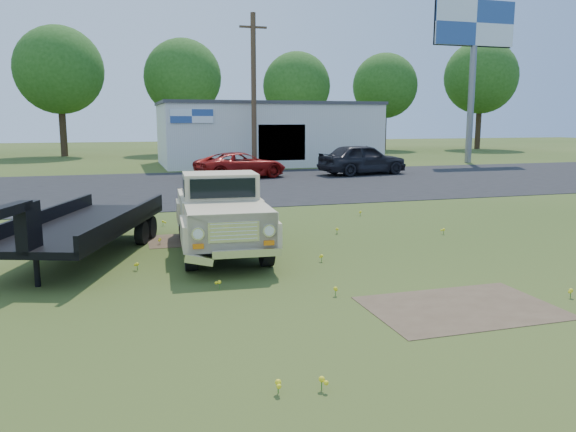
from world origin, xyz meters
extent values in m
plane|color=#304716|center=(0.00, 0.00, 0.00)|extent=(140.00, 140.00, 0.00)
cube|color=black|center=(0.00, 15.00, 0.00)|extent=(90.00, 14.00, 0.02)
cube|color=brown|center=(1.50, -3.00, 0.00)|extent=(3.00, 2.00, 0.01)
cube|color=brown|center=(-2.00, 3.50, 0.00)|extent=(2.20, 1.60, 0.01)
cube|color=silver|center=(6.00, 27.00, 2.00)|extent=(14.00, 8.00, 4.00)
cube|color=#3F3F44|center=(6.00, 27.00, 4.05)|extent=(14.20, 8.20, 0.20)
cube|color=black|center=(6.00, 23.05, 1.60)|extent=(3.00, 0.10, 2.20)
cube|color=white|center=(0.50, 22.95, 3.20)|extent=(2.50, 0.08, 0.80)
cylinder|color=slate|center=(20.00, 24.00, 4.00)|extent=(0.44, 0.44, 8.00)
cube|color=white|center=(20.00, 24.00, 9.50)|extent=(6.00, 0.30, 3.00)
cube|color=black|center=(20.00, 24.18, 9.50)|extent=(6.10, 0.10, 3.10)
cylinder|color=#4A3722|center=(4.00, 22.00, 4.50)|extent=(0.30, 0.30, 9.00)
cube|color=#4A3722|center=(4.00, 22.00, 8.20)|extent=(1.60, 0.12, 0.12)
cylinder|color=#352518|center=(-8.00, 39.50, 1.98)|extent=(0.56, 0.56, 3.96)
sphere|color=#214D16|center=(-8.00, 39.50, 6.95)|extent=(7.04, 7.04, 7.04)
cylinder|color=#352518|center=(2.00, 40.50, 1.89)|extent=(0.56, 0.56, 3.78)
sphere|color=#214D16|center=(2.00, 40.50, 6.64)|extent=(6.72, 6.72, 6.72)
cylinder|color=#352518|center=(12.00, 39.00, 1.71)|extent=(0.56, 0.56, 3.42)
sphere|color=#214D16|center=(12.00, 39.00, 6.00)|extent=(6.08, 6.08, 6.08)
cylinder|color=#352518|center=(22.00, 41.50, 1.80)|extent=(0.56, 0.56, 3.60)
sphere|color=#214D16|center=(22.00, 41.50, 6.32)|extent=(6.40, 6.40, 6.40)
cylinder|color=#352518|center=(32.00, 40.00, 2.07)|extent=(0.56, 0.56, 4.14)
sphere|color=#214D16|center=(32.00, 40.00, 7.27)|extent=(7.36, 7.36, 7.36)
imported|color=maroon|center=(2.34, 18.00, 0.66)|extent=(5.16, 3.33, 1.32)
imported|color=black|center=(9.15, 17.96, 0.84)|extent=(5.17, 2.70, 1.68)
camera|label=1|loc=(-3.67, -10.49, 2.99)|focal=35.00mm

